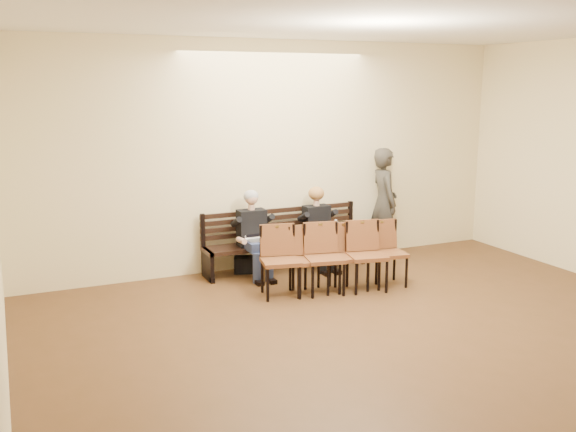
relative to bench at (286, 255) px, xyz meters
name	(u,v)px	position (x,y,z in m)	size (l,w,h in m)	color
ground	(491,402)	(-0.03, -4.65, -0.23)	(10.00, 10.00, 0.00)	#55341D
room_walls	(450,117)	(-0.03, -3.86, 2.31)	(8.02, 10.01, 3.51)	#FBE4B4
bench	(286,255)	(0.00, 0.00, 0.00)	(2.60, 0.90, 0.45)	black
seated_man	(254,236)	(-0.57, -0.12, 0.40)	(0.52, 0.72, 1.25)	black
seated_woman	(319,232)	(0.52, -0.12, 0.35)	(0.50, 0.69, 1.16)	black
laptop	(259,241)	(-0.55, -0.27, 0.35)	(0.35, 0.28, 0.26)	silver
water_bottle	(336,234)	(0.69, -0.35, 0.34)	(0.07, 0.07, 0.23)	silver
bag	(245,265)	(-0.63, 0.10, -0.10)	(0.34, 0.23, 0.25)	black
passerby	(384,194)	(1.83, 0.08, 0.82)	(0.76, 0.50, 2.09)	#34302A
chair_row_front	(349,257)	(0.41, -1.26, 0.24)	(1.67, 0.51, 0.93)	brown
chair_row_back	(325,259)	(0.02, -1.26, 0.26)	(1.74, 0.53, 0.97)	brown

